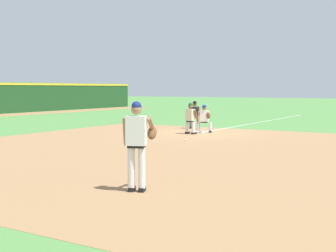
{
  "coord_description": "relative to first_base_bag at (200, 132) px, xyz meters",
  "views": [
    {
      "loc": [
        -19.6,
        -10.13,
        2.12
      ],
      "look_at": [
        -8.29,
        -3.27,
        1.05
      ],
      "focal_mm": 50.0,
      "sensor_mm": 36.0,
      "label": 1
    }
  ],
  "objects": [
    {
      "name": "ground_plane",
      "position": [
        0.0,
        0.0,
        -0.04
      ],
      "size": [
        160.0,
        160.0,
        0.0
      ],
      "primitive_type": "plane",
      "color": "#518942"
    },
    {
      "name": "infield_dirt_patch",
      "position": [
        -5.92,
        -2.34,
        -0.04
      ],
      "size": [
        18.0,
        18.0,
        0.01
      ],
      "primitive_type": "cube",
      "color": "#9E754C",
      "rests_on": "ground"
    },
    {
      "name": "foul_line_stripe",
      "position": [
        8.65,
        0.0,
        -0.04
      ],
      "size": [
        17.3,
        0.1,
        0.0
      ],
      "primitive_type": "cube",
      "color": "white",
      "rests_on": "ground"
    },
    {
      "name": "first_base_bag",
      "position": [
        0.0,
        0.0,
        0.0
      ],
      "size": [
        0.38,
        0.38,
        0.09
      ],
      "primitive_type": "cube",
      "color": "white",
      "rests_on": "ground"
    },
    {
      "name": "baseball",
      "position": [
        -3.2,
        -1.01,
        -0.01
      ],
      "size": [
        0.07,
        0.07,
        0.07
      ],
      "primitive_type": "sphere",
      "color": "white",
      "rests_on": "ground"
    },
    {
      "name": "pitcher",
      "position": [
        -11.8,
        -4.67,
        1.01
      ],
      "size": [
        0.82,
        0.6,
        1.86
      ],
      "color": "black",
      "rests_on": "ground"
    },
    {
      "name": "first_baseman",
      "position": [
        0.34,
        -0.07,
        0.69
      ],
      "size": [
        0.85,
        0.95,
        1.34
      ],
      "color": "black",
      "rests_on": "ground"
    },
    {
      "name": "baserunner",
      "position": [
        -0.63,
        0.16,
        0.75
      ],
      "size": [
        0.54,
        0.65,
        1.46
      ],
      "color": "black",
      "rests_on": "ground"
    },
    {
      "name": "umpire",
      "position": [
        2.08,
        1.38,
        0.75
      ],
      "size": [
        0.59,
        0.67,
        1.46
      ],
      "color": "black",
      "rests_on": "ground"
    }
  ]
}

